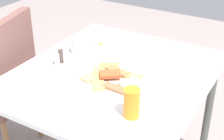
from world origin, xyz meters
name	(u,v)px	position (x,y,z in m)	size (l,w,h in m)	color
dining_table	(113,87)	(0.00, 0.00, 0.64)	(1.02, 0.90, 0.72)	white
dining_chair	(1,82)	(-0.12, 0.68, 0.52)	(0.51, 0.52, 0.92)	brown
pide_platter	(111,78)	(-0.07, -0.03, 0.73)	(0.32, 0.32, 0.04)	white
salad_plate_greens	(106,41)	(0.28, 0.21, 0.74)	(0.21, 0.21, 0.05)	white
soda_can	(132,103)	(-0.27, -0.24, 0.78)	(0.07, 0.07, 0.12)	orange
drinking_glass	(78,45)	(0.09, 0.27, 0.77)	(0.08, 0.08, 0.09)	silver
paper_napkin	(73,108)	(-0.35, -0.01, 0.72)	(0.15, 0.15, 0.00)	white
fork	(76,108)	(-0.35, -0.03, 0.72)	(0.18, 0.02, 0.01)	silver
spoon	(69,106)	(-0.35, 0.01, 0.72)	(0.18, 0.01, 0.01)	silver
condiment_caddy	(59,61)	(-0.08, 0.27, 0.74)	(0.10, 0.10, 0.08)	#B2B2B7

